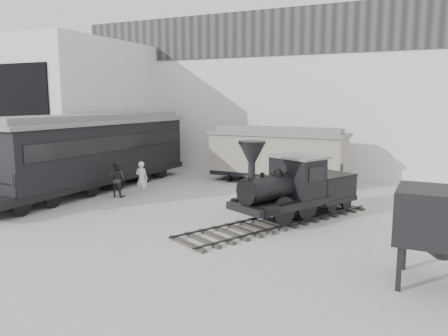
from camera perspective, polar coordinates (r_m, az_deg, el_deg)
The scene contains 9 objects.
ground at distance 17.08m, azimuth -2.34°, elevation -8.48°, with size 90.00×90.00×0.00m, color #9E9E9B.
north_wall at distance 30.44m, azimuth 10.58°, elevation 9.57°, with size 34.00×2.51×11.00m.
west_pavilion at distance 32.86m, azimuth -17.44°, elevation 7.40°, with size 7.00×12.11×9.00m.
locomotive at distance 18.80m, azimuth 8.82°, elevation -2.97°, with size 6.30×9.62×3.43m.
boxcar at distance 27.06m, azimuth 6.93°, elevation 1.85°, with size 8.62×3.03×3.49m.
passenger_coach at distance 25.85m, azimuth -16.49°, elevation 2.08°, with size 3.75×15.04×3.99m.
visitor_a at distance 23.78m, azimuth -10.69°, elevation -1.37°, with size 0.68×0.45×1.87m, color silver.
visitor_b at distance 23.81m, azimuth -13.77°, elevation -1.42°, with size 0.92×0.72×1.90m, color #2C2C2E.
coal_hopper at distance 13.31m, azimuth 26.88°, elevation -6.55°, with size 2.55×2.12×2.71m.
Camera 1 is at (7.38, -14.55, 5.07)m, focal length 35.00 mm.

